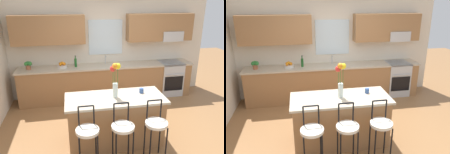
# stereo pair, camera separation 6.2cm
# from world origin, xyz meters

# --- Properties ---
(ground_plane) EXTENTS (14.00, 14.00, 0.00)m
(ground_plane) POSITION_xyz_m (0.00, 0.00, 0.00)
(ground_plane) COLOR olive
(back_wall_assembly) EXTENTS (5.60, 0.50, 2.70)m
(back_wall_assembly) POSITION_xyz_m (0.03, 1.98, 1.51)
(back_wall_assembly) COLOR beige
(back_wall_assembly) RESTS_ON ground
(counter_run) EXTENTS (4.56, 0.64, 0.92)m
(counter_run) POSITION_xyz_m (-0.00, 1.70, 0.47)
(counter_run) COLOR #996B42
(counter_run) RESTS_ON ground
(sink_faucet) EXTENTS (0.02, 0.13, 0.23)m
(sink_faucet) POSITION_xyz_m (-0.03, 1.84, 1.06)
(sink_faucet) COLOR #B7BABC
(sink_faucet) RESTS_ON counter_run
(oven_range) EXTENTS (0.60, 0.64, 0.92)m
(oven_range) POSITION_xyz_m (1.75, 1.68, 0.46)
(oven_range) COLOR #B7BABC
(oven_range) RESTS_ON ground
(kitchen_island) EXTENTS (1.76, 0.76, 0.92)m
(kitchen_island) POSITION_xyz_m (-0.21, -0.29, 0.46)
(kitchen_island) COLOR #996B42
(kitchen_island) RESTS_ON ground
(bar_stool_near) EXTENTS (0.36, 0.36, 1.04)m
(bar_stool_near) POSITION_xyz_m (-0.76, -0.88, 0.64)
(bar_stool_near) COLOR black
(bar_stool_near) RESTS_ON ground
(bar_stool_middle) EXTENTS (0.36, 0.36, 1.04)m
(bar_stool_middle) POSITION_xyz_m (-0.21, -0.88, 0.64)
(bar_stool_middle) COLOR black
(bar_stool_middle) RESTS_ON ground
(bar_stool_far) EXTENTS (0.36, 0.36, 1.04)m
(bar_stool_far) POSITION_xyz_m (0.34, -0.88, 0.64)
(bar_stool_far) COLOR black
(bar_stool_far) RESTS_ON ground
(flower_vase) EXTENTS (0.18, 0.15, 0.63)m
(flower_vase) POSITION_xyz_m (-0.21, -0.28, 1.31)
(flower_vase) COLOR silver
(flower_vase) RESTS_ON kitchen_island
(mug_ceramic) EXTENTS (0.08, 0.08, 0.09)m
(mug_ceramic) POSITION_xyz_m (0.31, -0.19, 0.97)
(mug_ceramic) COLOR #33518C
(mug_ceramic) RESTS_ON kitchen_island
(fruit_bowl_oranges) EXTENTS (0.24, 0.24, 0.16)m
(fruit_bowl_oranges) POSITION_xyz_m (-1.16, 1.71, 0.98)
(fruit_bowl_oranges) COLOR silver
(fruit_bowl_oranges) RESTS_ON counter_run
(bottle_olive_oil) EXTENTS (0.06, 0.06, 0.30)m
(bottle_olive_oil) POSITION_xyz_m (-0.82, 1.70, 1.04)
(bottle_olive_oil) COLOR #1E5923
(bottle_olive_oil) RESTS_ON counter_run
(potted_plant_small) EXTENTS (0.19, 0.13, 0.21)m
(potted_plant_small) POSITION_xyz_m (-1.97, 1.70, 1.04)
(potted_plant_small) COLOR #9E5B3D
(potted_plant_small) RESTS_ON counter_run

